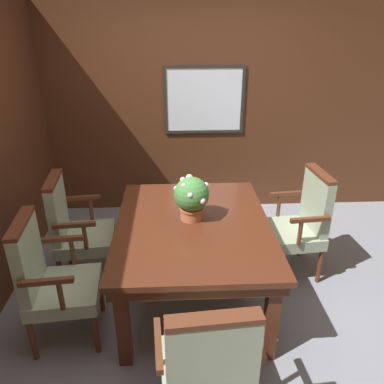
{
  "coord_description": "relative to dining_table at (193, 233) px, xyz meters",
  "views": [
    {
      "loc": [
        -0.2,
        -2.47,
        2.23
      ],
      "look_at": [
        -0.07,
        0.27,
        0.94
      ],
      "focal_mm": 35.0,
      "sensor_mm": 36.0,
      "label": 1
    }
  ],
  "objects": [
    {
      "name": "dining_table",
      "position": [
        0.0,
        0.0,
        0.0
      ],
      "size": [
        1.22,
        1.54,
        0.74
      ],
      "color": "#4C2314",
      "rests_on": "ground_plane"
    },
    {
      "name": "ground_plane",
      "position": [
        0.07,
        -0.12,
        -0.64
      ],
      "size": [
        14.0,
        14.0,
        0.0
      ],
      "primitive_type": "plane",
      "color": "gray"
    },
    {
      "name": "potted_plant",
      "position": [
        -0.01,
        0.07,
        0.29
      ],
      "size": [
        0.28,
        0.28,
        0.36
      ],
      "color": "#B2603D",
      "rests_on": "dining_table"
    },
    {
      "name": "chair_left_far",
      "position": [
        -1.03,
        0.33,
        -0.11
      ],
      "size": [
        0.54,
        0.58,
        1.01
      ],
      "rotation": [
        0.0,
        0.0,
        1.67
      ],
      "color": "#562B19",
      "rests_on": "ground_plane"
    },
    {
      "name": "chair_head_near",
      "position": [
        0.02,
        -1.2,
        -0.11
      ],
      "size": [
        0.57,
        0.53,
        1.01
      ],
      "rotation": [
        0.0,
        0.0,
        3.22
      ],
      "color": "#562B19",
      "rests_on": "ground_plane"
    },
    {
      "name": "wall_back",
      "position": [
        0.07,
        1.76,
        0.58
      ],
      "size": [
        7.2,
        0.08,
        2.45
      ],
      "color": "#4C2816",
      "rests_on": "ground_plane"
    },
    {
      "name": "chair_left_near",
      "position": [
        -1.04,
        -0.38,
        -0.11
      ],
      "size": [
        0.54,
        0.57,
        1.01
      ],
      "rotation": [
        0.0,
        0.0,
        1.66
      ],
      "color": "#562B19",
      "rests_on": "ground_plane"
    },
    {
      "name": "chair_right_far",
      "position": [
        1.0,
        0.34,
        -0.11
      ],
      "size": [
        0.54,
        0.58,
        1.01
      ],
      "rotation": [
        0.0,
        0.0,
        -1.47
      ],
      "color": "#562B19",
      "rests_on": "ground_plane"
    }
  ]
}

